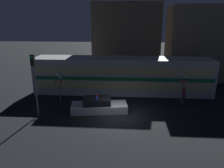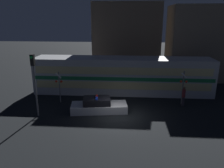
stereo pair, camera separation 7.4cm
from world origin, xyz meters
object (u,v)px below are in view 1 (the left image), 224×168
object	(u,v)px
police_car	(99,106)
pedestrian	(183,96)
crossing_signal_near	(183,85)
train	(122,75)
traffic_light_corner	(34,74)

from	to	relation	value
police_car	pedestrian	distance (m)	7.99
police_car	crossing_signal_near	world-z (taller)	crossing_signal_near
pedestrian	crossing_signal_near	xyz separation A→B (m)	(-0.03, 0.41, 0.96)
train	traffic_light_corner	xyz separation A→B (m)	(-6.92, -6.72, 1.74)
crossing_signal_near	train	bearing A→B (deg)	151.58
train	pedestrian	world-z (taller)	train
pedestrian	train	bearing A→B (deg)	148.65
police_car	pedestrian	world-z (taller)	pedestrian
train	traffic_light_corner	world-z (taller)	traffic_light_corner
train	police_car	bearing A→B (deg)	-109.72
train	pedestrian	distance (m)	6.88
traffic_light_corner	crossing_signal_near	bearing A→B (deg)	15.75
crossing_signal_near	police_car	bearing A→B (deg)	-163.62
police_car	train	bearing A→B (deg)	62.33
train	crossing_signal_near	xyz separation A→B (m)	(5.79, -3.13, -0.02)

